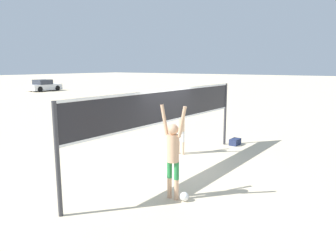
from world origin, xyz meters
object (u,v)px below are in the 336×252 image
(volleyball_net, at_px, (168,111))
(volleyball, at_px, (184,197))
(player_spiker, at_px, (173,150))
(gear_bag, at_px, (235,142))
(player_blocker, at_px, (181,125))
(parked_car_mid, at_px, (44,86))

(volleyball_net, distance_m, volleyball, 2.98)
(player_spiker, relative_size, gear_bag, 4.32)
(volleyball_net, xyz_separation_m, volleyball, (-1.75, -1.72, -1.70))
(player_spiker, bearing_deg, volleyball, -172.13)
(player_blocker, distance_m, gear_bag, 2.80)
(player_spiker, bearing_deg, player_blocker, -59.23)
(player_spiker, bearing_deg, gear_bag, -80.13)
(player_blocker, xyz_separation_m, parked_car_mid, (14.75, 29.95, -0.45))
(volleyball, xyz_separation_m, gear_bag, (5.83, 1.32, 0.02))
(volleyball_net, distance_m, gear_bag, 4.43)
(player_spiker, distance_m, player_blocker, 4.02)
(volleyball_net, height_order, player_spiker, volleyball_net)
(volleyball, distance_m, gear_bag, 5.98)
(volleyball_net, distance_m, player_spiker, 2.37)
(volleyball, xyz_separation_m, parked_car_mid, (18.16, 32.31, 0.52))
(gear_bag, bearing_deg, volleyball_net, 174.44)
(player_blocker, height_order, gear_bag, player_blocker)
(volleyball_net, height_order, player_blocker, volleyball_net)
(player_spiker, distance_m, parked_car_mid, 36.83)
(volleyball, bearing_deg, player_spiker, 97.87)
(volleyball_net, relative_size, volleyball, 36.94)
(player_blocker, relative_size, volleyball, 9.56)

